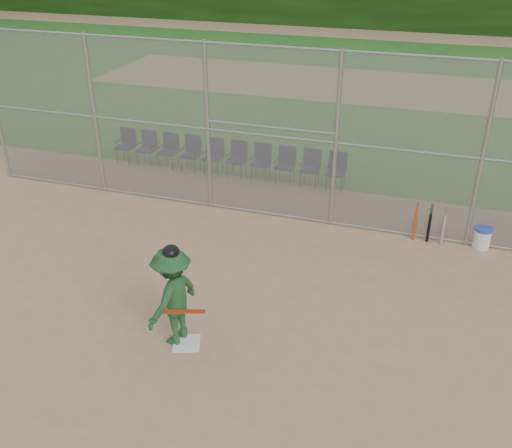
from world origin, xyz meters
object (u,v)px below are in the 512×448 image
(batter_at_plate, at_px, (173,296))
(home_plate, at_px, (186,343))
(water_cooler, at_px, (482,238))
(chair_0, at_px, (125,146))

(batter_at_plate, bearing_deg, home_plate, -14.39)
(water_cooler, relative_size, chair_0, 0.49)
(water_cooler, bearing_deg, batter_at_plate, -135.37)
(water_cooler, bearing_deg, home_plate, -133.82)
(batter_at_plate, bearing_deg, water_cooler, 44.63)
(batter_at_plate, relative_size, chair_0, 1.91)
(home_plate, height_order, water_cooler, water_cooler)
(chair_0, bearing_deg, batter_at_plate, -54.85)
(home_plate, relative_size, batter_at_plate, 0.24)
(batter_at_plate, distance_m, water_cooler, 6.96)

